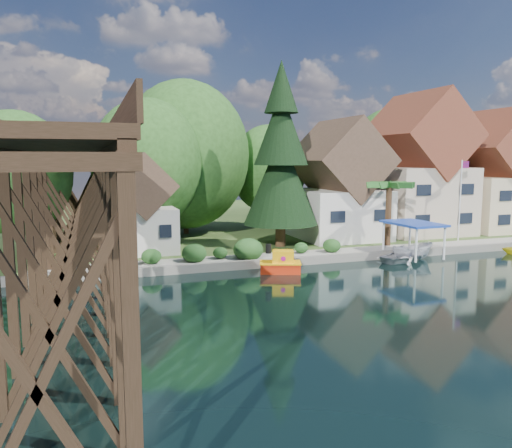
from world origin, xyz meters
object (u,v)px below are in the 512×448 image
object	(u,v)px
house_right	(493,179)
boat_white_a	(405,255)
house_left	(338,188)
shed	(143,210)
house_center	(417,173)
tugboat	(281,264)
palm_tree	(389,187)
flagpole	(461,192)
trestle_bridge	(70,202)
conifer	(281,159)
boat_canopy	(413,244)

from	to	relation	value
house_right	boat_white_a	world-z (taller)	house_right
house_left	shed	bearing A→B (deg)	-175.23
house_center	tugboat	distance (m)	22.03
boat_white_a	house_right	bearing A→B (deg)	-77.24
house_right	palm_tree	size ratio (longest dim) A/B	2.16
house_right	boat_white_a	xyz separation A→B (m)	(-16.97, -9.20, -5.32)
house_right	flagpole	bearing A→B (deg)	-148.17
trestle_bridge	shed	xyz separation A→B (m)	(5.00, 9.33, -1.52)
shed	tugboat	distance (m)	12.33
trestle_bridge	house_center	xyz separation A→B (m)	(32.00, 11.33, 1.07)
tugboat	boat_white_a	world-z (taller)	tugboat
trestle_bridge	house_center	distance (m)	33.96
shed	tugboat	xyz separation A→B (m)	(8.46, -8.38, -3.21)
shed	house_center	bearing A→B (deg)	4.24
house_left	flagpole	xyz separation A→B (m)	(9.43, -5.32, -0.20)
conifer	boat_white_a	xyz separation A→B (m)	(7.79, -6.56, -7.41)
shed	trestle_bridge	bearing A→B (deg)	-118.19
tugboat	boat_canopy	world-z (taller)	boat_canopy
house_left	palm_tree	bearing A→B (deg)	-70.80
palm_tree	flagpole	world-z (taller)	flagpole
house_right	tugboat	xyz separation A→B (m)	(-27.54, -9.88, -5.16)
house_left	conifer	distance (m)	7.75
house_left	boat_canopy	size ratio (longest dim) A/B	2.33
trestle_bridge	house_right	xyz separation A→B (m)	(41.00, 10.83, 0.43)
house_center	tugboat	world-z (taller)	house_center
boat_white_a	house_center	bearing A→B (deg)	-55.11
house_right	shed	distance (m)	36.08
house_left	house_center	distance (m)	9.10
shed	flagpole	xyz separation A→B (m)	(27.43, -3.82, 1.11)
trestle_bridge	conifer	xyz separation A→B (m)	(16.25, 8.19, 2.52)
shed	tugboat	world-z (taller)	shed
flagpole	boat_white_a	distance (m)	10.28
boat_canopy	palm_tree	bearing A→B (deg)	88.63
trestle_bridge	conifer	world-z (taller)	conifer
boat_white_a	conifer	bearing A→B (deg)	34.19
flagpole	tugboat	xyz separation A→B (m)	(-18.98, -4.56, -4.32)
flagpole	tugboat	world-z (taller)	flagpole
house_center	trestle_bridge	bearing A→B (deg)	-160.51
shed	house_right	bearing A→B (deg)	2.39
trestle_bridge	flagpole	distance (m)	32.90
house_center	conifer	world-z (taller)	conifer
conifer	flagpole	world-z (taller)	conifer
conifer	palm_tree	size ratio (longest dim) A/B	2.66
conifer	boat_canopy	distance (m)	12.56
trestle_bridge	boat_canopy	bearing A→B (deg)	4.12
house_left	shed	distance (m)	18.11
conifer	flagpole	size ratio (longest dim) A/B	2.11
boat_white_a	flagpole	bearing A→B (deg)	-80.92
palm_tree	flagpole	xyz separation A→B (m)	(7.54, 0.13, -0.59)
house_right	tugboat	size ratio (longest dim) A/B	3.90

